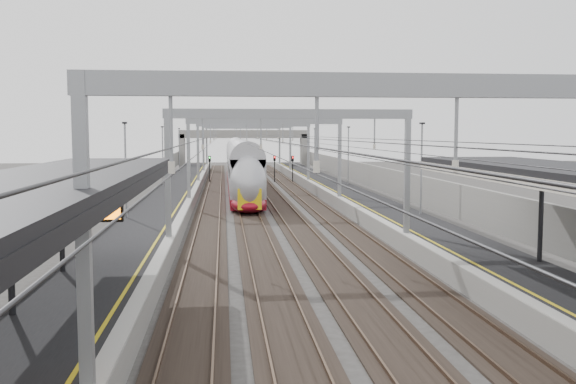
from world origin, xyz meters
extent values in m
cube|color=black|center=(-8.00, 45.00, 0.50)|extent=(4.00, 120.00, 1.00)
cube|color=black|center=(8.00, 45.00, 0.50)|extent=(4.00, 120.00, 1.00)
cube|color=black|center=(-4.50, 45.00, 0.04)|extent=(2.40, 140.00, 0.08)
cube|color=brown|center=(-5.22, 45.00, 0.13)|extent=(0.07, 140.00, 0.14)
cube|color=brown|center=(-3.78, 45.00, 0.13)|extent=(0.07, 140.00, 0.14)
cube|color=black|center=(-1.50, 45.00, 0.04)|extent=(2.40, 140.00, 0.08)
cube|color=brown|center=(-2.22, 45.00, 0.13)|extent=(0.07, 140.00, 0.14)
cube|color=brown|center=(-0.78, 45.00, 0.13)|extent=(0.07, 140.00, 0.14)
cube|color=black|center=(1.50, 45.00, 0.04)|extent=(2.40, 140.00, 0.08)
cube|color=brown|center=(0.78, 45.00, 0.13)|extent=(0.07, 140.00, 0.14)
cube|color=brown|center=(2.22, 45.00, 0.13)|extent=(0.07, 140.00, 0.14)
cube|color=black|center=(4.50, 45.00, 0.04)|extent=(2.40, 140.00, 0.08)
cube|color=brown|center=(3.78, 45.00, 0.13)|extent=(0.07, 140.00, 0.14)
cube|color=brown|center=(5.22, 45.00, 0.13)|extent=(0.07, 140.00, 0.14)
cube|color=gray|center=(-6.30, 2.00, 4.30)|extent=(0.28, 0.28, 6.60)
cube|color=gray|center=(0.00, 2.00, 7.35)|extent=(13.00, 0.25, 0.50)
cube|color=gray|center=(-6.30, 22.00, 4.30)|extent=(0.28, 0.28, 6.60)
cube|color=gray|center=(6.30, 22.00, 4.30)|extent=(0.28, 0.28, 6.60)
cube|color=gray|center=(0.00, 22.00, 7.35)|extent=(13.00, 0.25, 0.50)
cube|color=gray|center=(-6.30, 42.00, 4.30)|extent=(0.28, 0.28, 6.60)
cube|color=gray|center=(6.30, 42.00, 4.30)|extent=(0.28, 0.28, 6.60)
cube|color=gray|center=(0.00, 42.00, 7.35)|extent=(13.00, 0.25, 0.50)
cube|color=gray|center=(-6.30, 62.00, 4.30)|extent=(0.28, 0.28, 6.60)
cube|color=gray|center=(6.30, 62.00, 4.30)|extent=(0.28, 0.28, 6.60)
cube|color=gray|center=(0.00, 62.00, 7.35)|extent=(13.00, 0.25, 0.50)
cube|color=gray|center=(-6.30, 82.00, 4.30)|extent=(0.28, 0.28, 6.60)
cube|color=gray|center=(6.30, 82.00, 4.30)|extent=(0.28, 0.28, 6.60)
cube|color=gray|center=(0.00, 82.00, 7.35)|extent=(13.00, 0.25, 0.50)
cube|color=gray|center=(-6.30, 100.00, 4.30)|extent=(0.28, 0.28, 6.60)
cube|color=gray|center=(6.30, 100.00, 4.30)|extent=(0.28, 0.28, 6.60)
cube|color=gray|center=(0.00, 100.00, 7.35)|extent=(13.00, 0.25, 0.50)
cylinder|color=#262628|center=(-4.50, 50.00, 5.50)|extent=(0.03, 140.00, 0.03)
cylinder|color=#262628|center=(-1.50, 50.00, 5.50)|extent=(0.03, 140.00, 0.03)
cylinder|color=#262628|center=(1.50, 50.00, 5.50)|extent=(0.03, 140.00, 0.03)
cylinder|color=#262628|center=(4.50, 50.00, 5.50)|extent=(0.03, 140.00, 0.03)
cube|color=black|center=(-8.00, 3.00, 5.12)|extent=(4.40, 30.00, 0.24)
cylinder|color=black|center=(-9.70, 14.00, 3.00)|extent=(0.20, 0.20, 4.00)
cube|color=black|center=(-6.60, 4.00, 4.55)|extent=(1.60, 0.15, 0.55)
cube|color=orange|center=(-6.60, 3.92, 4.55)|extent=(1.50, 0.02, 0.42)
cylinder|color=black|center=(9.70, 14.00, 3.00)|extent=(0.20, 0.20, 4.00)
cube|color=gray|center=(0.00, 100.00, 6.20)|extent=(22.00, 2.20, 1.40)
cube|color=gray|center=(-10.50, 100.00, 3.10)|extent=(1.00, 2.20, 6.20)
cube|color=gray|center=(10.50, 100.00, 3.10)|extent=(1.00, 2.20, 6.20)
cube|color=gray|center=(-11.20, 45.00, 1.60)|extent=(0.30, 120.00, 3.20)
cube|color=gray|center=(11.20, 45.00, 1.60)|extent=(0.30, 120.00, 3.20)
cube|color=maroon|center=(-1.50, 51.76, 0.63)|extent=(2.89, 24.63, 0.86)
cube|color=#A8A8AD|center=(-1.50, 51.76, 2.66)|extent=(2.89, 24.63, 3.21)
cube|color=black|center=(-1.50, 43.14, 0.29)|extent=(2.14, 2.57, 0.54)
cube|color=maroon|center=(-1.50, 76.81, 0.63)|extent=(2.89, 24.63, 0.86)
cube|color=#A8A8AD|center=(-1.50, 76.81, 2.66)|extent=(2.89, 24.63, 3.21)
cube|color=black|center=(-1.50, 68.19, 0.29)|extent=(2.14, 2.57, 0.54)
ellipsoid|color=#A8A8AD|center=(-1.50, 39.23, 2.34)|extent=(2.89, 5.57, 4.50)
cube|color=yellow|center=(-1.50, 36.93, 1.38)|extent=(1.82, 0.12, 1.61)
cube|color=black|center=(-1.50, 37.41, 2.98)|extent=(1.71, 0.61, 1.00)
cylinder|color=black|center=(-5.20, 70.85, 1.50)|extent=(0.12, 0.12, 3.00)
cube|color=black|center=(-5.20, 70.85, 3.10)|extent=(0.32, 0.22, 0.75)
sphere|color=#0CE526|center=(-5.20, 70.72, 3.25)|extent=(0.16, 0.16, 0.16)
cylinder|color=black|center=(3.20, 72.19, 1.50)|extent=(0.12, 0.12, 3.00)
cube|color=black|center=(3.20, 72.19, 3.10)|extent=(0.32, 0.22, 0.75)
sphere|color=red|center=(3.20, 72.06, 3.25)|extent=(0.16, 0.16, 0.16)
cylinder|color=black|center=(5.40, 70.54, 1.50)|extent=(0.12, 0.12, 3.00)
cube|color=black|center=(5.40, 70.54, 3.10)|extent=(0.32, 0.22, 0.75)
sphere|color=red|center=(5.40, 70.41, 3.25)|extent=(0.16, 0.16, 0.16)
camera|label=1|loc=(-3.44, -11.28, 6.35)|focal=40.00mm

